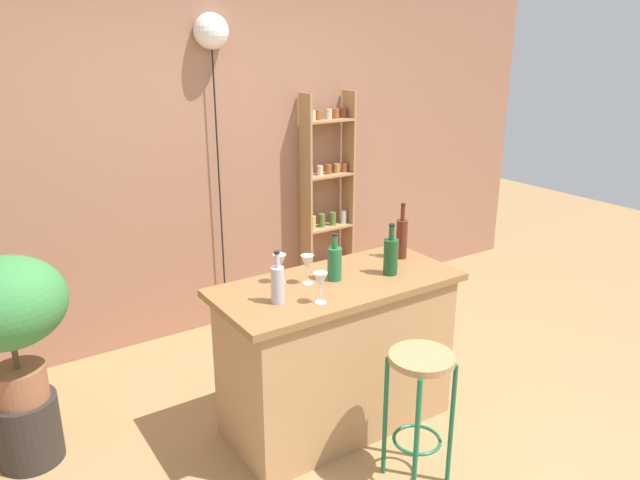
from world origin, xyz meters
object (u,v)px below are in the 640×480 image
object	(u,v)px
plant_stool	(29,429)
bottle_sauce_amber	(402,238)
bar_stool	(420,389)
spice_shelf	(328,202)
bottle_olive_oil	(278,284)
pendant_globe_light	(211,35)
bottle_spirits_clear	(391,255)
potted_plant	(7,310)
bottle_soda_blue	(335,262)
wine_glass_center	(280,263)
wine_glass_right	(320,281)
wine_glass_left	(307,263)

from	to	relation	value
plant_stool	bottle_sauce_amber	distance (m)	2.33
bar_stool	spice_shelf	distance (m)	2.32
bar_stool	bottle_sauce_amber	size ratio (longest dim) A/B	2.09
bottle_olive_oil	pendant_globe_light	size ratio (longest dim) A/B	0.12
pendant_globe_light	bottle_spirits_clear	bearing A→B (deg)	-79.44
plant_stool	bottle_olive_oil	xyz separation A→B (m)	(1.16, -0.69, 0.82)
bottle_olive_oil	potted_plant	bearing A→B (deg)	149.08
bottle_soda_blue	wine_glass_center	distance (m)	0.31
potted_plant	bottle_soda_blue	distance (m)	1.69
pendant_globe_light	bar_stool	bearing A→B (deg)	-88.59
spice_shelf	potted_plant	xyz separation A→B (m)	(-2.52, -0.87, 0.01)
bottle_olive_oil	wine_glass_center	xyz separation A→B (m)	(0.14, 0.22, 0.01)
spice_shelf	bottle_soda_blue	world-z (taller)	spice_shelf
bar_stool	pendant_globe_light	world-z (taller)	pendant_globe_light
bar_stool	bottle_sauce_amber	bearing A→B (deg)	56.55
plant_stool	bottle_spirits_clear	distance (m)	2.17
plant_stool	wine_glass_right	distance (m)	1.77
bottle_spirits_clear	plant_stool	bearing A→B (deg)	159.51
bottle_olive_oil	wine_glass_center	size ratio (longest dim) A/B	1.68
potted_plant	bottle_olive_oil	distance (m)	1.35
bar_stool	bottle_olive_oil	world-z (taller)	bottle_olive_oil
potted_plant	spice_shelf	bearing A→B (deg)	19.00
bottle_olive_oil	bottle_soda_blue	distance (m)	0.43
wine_glass_left	pendant_globe_light	xyz separation A→B (m)	(0.17, 1.47, 1.17)
wine_glass_center	pendant_globe_light	distance (m)	1.84
bottle_sauce_amber	plant_stool	bearing A→B (deg)	165.79
bar_stool	bottle_sauce_amber	distance (m)	1.00
bottle_soda_blue	bottle_sauce_amber	bearing A→B (deg)	6.89
bar_stool	plant_stool	size ratio (longest dim) A/B	1.91
wine_glass_right	pendant_globe_light	world-z (taller)	pendant_globe_light
bar_stool	plant_stool	bearing A→B (deg)	142.53
bottle_olive_oil	wine_glass_right	distance (m)	0.22
spice_shelf	pendant_globe_light	xyz separation A→B (m)	(-0.94, 0.05, 1.31)
bottle_olive_oil	bottle_soda_blue	bearing A→B (deg)	12.69
bottle_sauce_amber	bottle_olive_oil	distance (m)	0.97
wine_glass_center	wine_glass_right	bearing A→B (deg)	-83.77
pendant_globe_light	wine_glass_right	bearing A→B (deg)	-98.14
bar_stool	bottle_spirits_clear	world-z (taller)	bottle_spirits_clear
bottle_soda_blue	pendant_globe_light	xyz separation A→B (m)	(0.01, 1.51, 1.19)
bar_stool	wine_glass_center	bearing A→B (deg)	113.39
bottle_sauce_amber	bottle_soda_blue	world-z (taller)	bottle_sauce_amber
bottle_spirits_clear	wine_glass_center	xyz separation A→B (m)	(-0.59, 0.23, 0.01)
wine_glass_left	pendant_globe_light	bearing A→B (deg)	83.61
spice_shelf	bottle_spirits_clear	distance (m)	1.70
potted_plant	bottle_sauce_amber	size ratio (longest dim) A/B	2.30
bottle_spirits_clear	bottle_olive_oil	bearing A→B (deg)	179.14
bottle_olive_oil	wine_glass_left	xyz separation A→B (m)	(0.26, 0.13, 0.01)
bottle_spirits_clear	bottle_olive_oil	size ratio (longest dim) A/B	1.08
spice_shelf	wine_glass_right	distance (m)	2.06
spice_shelf	bottle_soda_blue	bearing A→B (deg)	-122.84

